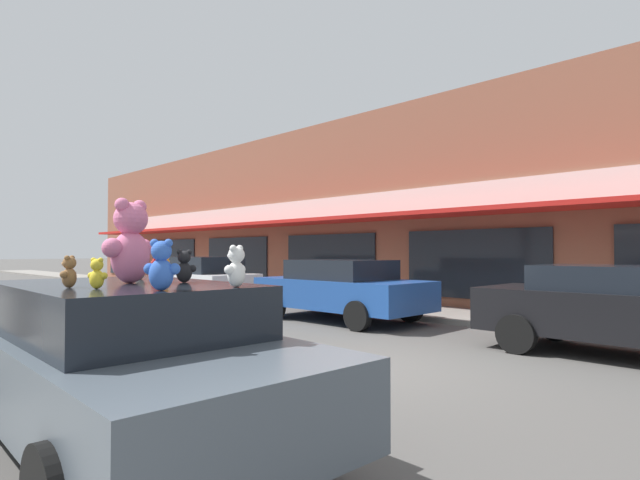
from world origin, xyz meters
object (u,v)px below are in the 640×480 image
at_px(teddy_bear_cream, 140,268).
at_px(teddy_bear_red, 156,268).
at_px(teddy_bear_white, 236,267).
at_px(teddy_bear_yellow, 97,274).
at_px(teddy_bear_blue, 161,266).
at_px(teddy_bear_brown, 69,272).
at_px(teddy_bear_giant, 130,243).
at_px(parked_car_far_center, 341,288).
at_px(plush_art_car, 121,357).
at_px(teddy_bear_orange, 165,268).
at_px(teddy_bear_black, 184,267).
at_px(parked_car_far_left, 622,308).
at_px(parked_car_far_right, 203,278).

bearing_deg(teddy_bear_cream, teddy_bear_red, 129.62).
height_order(teddy_bear_white, teddy_bear_yellow, teddy_bear_white).
bearing_deg(teddy_bear_yellow, teddy_bear_red, -72.15).
height_order(teddy_bear_blue, teddy_bear_brown, teddy_bear_blue).
relative_size(teddy_bear_giant, teddy_bear_cream, 3.27).
height_order(teddy_bear_yellow, parked_car_far_center, teddy_bear_yellow).
xyz_separation_m(plush_art_car, parked_car_far_center, (7.44, 4.12, 0.03)).
xyz_separation_m(teddy_bear_giant, teddy_bear_orange, (0.60, 0.48, -0.26)).
bearing_deg(teddy_bear_orange, teddy_bear_red, -31.28).
bearing_deg(teddy_bear_red, teddy_bear_black, 34.76).
bearing_deg(teddy_bear_cream, parked_car_far_left, 118.11).
bearing_deg(plush_art_car, parked_car_far_left, -14.77).
distance_m(teddy_bear_giant, teddy_bear_white, 1.20).
distance_m(teddy_bear_orange, parked_car_far_left, 7.31).
xyz_separation_m(plush_art_car, parked_car_far_right, (7.44, 10.64, 0.05)).
bearing_deg(teddy_bear_white, teddy_bear_black, -112.52).
height_order(teddy_bear_black, teddy_bear_yellow, teddy_bear_black).
height_order(plush_art_car, teddy_bear_orange, teddy_bear_orange).
distance_m(teddy_bear_black, parked_car_far_right, 13.01).
height_order(teddy_bear_orange, parked_car_far_left, teddy_bear_orange).
bearing_deg(teddy_bear_black, teddy_bear_yellow, 48.68).
height_order(teddy_bear_giant, teddy_bear_cream, teddy_bear_giant).
distance_m(teddy_bear_black, parked_car_far_center, 8.30).
height_order(plush_art_car, teddy_bear_black, teddy_bear_black).
bearing_deg(parked_car_far_right, teddy_bear_red, -123.98).
distance_m(teddy_bear_brown, parked_car_far_center, 9.15).
bearing_deg(teddy_bear_black, plush_art_car, -0.52).
xyz_separation_m(teddy_bear_giant, teddy_bear_blue, (-0.22, -1.02, -0.19)).
relative_size(teddy_bear_brown, parked_car_far_center, 0.06).
bearing_deg(plush_art_car, teddy_bear_yellow, -126.27).
relative_size(teddy_bear_blue, parked_car_far_center, 0.08).
bearing_deg(teddy_bear_brown, teddy_bear_black, 135.25).
bearing_deg(plush_art_car, parked_car_far_center, 30.67).
distance_m(teddy_bear_orange, teddy_bear_red, 0.09).
height_order(teddy_bear_red, teddy_bear_yellow, teddy_bear_yellow).
bearing_deg(teddy_bear_cream, teddy_bear_orange, 127.84).
xyz_separation_m(teddy_bear_cream, teddy_bear_red, (0.16, -0.03, -0.00)).
xyz_separation_m(teddy_bear_blue, teddy_bear_black, (0.62, 0.77, -0.04)).
height_order(teddy_bear_black, teddy_bear_white, teddy_bear_white).
xyz_separation_m(teddy_bear_brown, teddy_bear_yellow, (0.12, -0.26, -0.01)).
bearing_deg(teddy_bear_blue, teddy_bear_red, -65.62).
distance_m(teddy_bear_orange, parked_car_far_center, 7.77).
height_order(teddy_bear_giant, teddy_bear_yellow, teddy_bear_giant).
distance_m(teddy_bear_giant, teddy_bear_brown, 0.69).
bearing_deg(teddy_bear_blue, plush_art_car, -48.81).
bearing_deg(teddy_bear_orange, parked_car_far_right, -140.60).
xyz_separation_m(teddy_bear_cream, teddy_bear_blue, (-0.56, -1.55, 0.07)).
xyz_separation_m(teddy_bear_giant, parked_car_far_center, (7.38, 4.18, -1.02)).
relative_size(plush_art_car, parked_car_far_center, 1.04).
height_order(teddy_bear_brown, parked_car_far_left, teddy_bear_brown).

